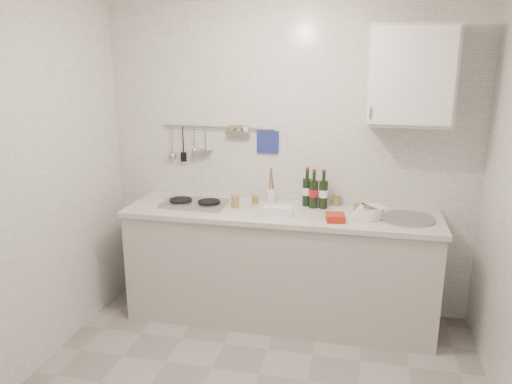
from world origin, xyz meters
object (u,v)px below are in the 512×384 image
Objects in this scene: plate_stack_sink at (369,212)px; utensil_crock at (271,194)px; wine_bottles at (315,188)px; wall_cabinet at (410,76)px; plate_stack_hob at (183,203)px.

utensil_crock is (-0.79, 0.26, 0.03)m from plate_stack_sink.
wine_bottles is 1.05× the size of utensil_crock.
utensil_crock reaches higher than plate_stack_sink.
wine_bottles reaches higher than plate_stack_sink.
wall_cabinet is at bearing -3.76° from wine_bottles.
wine_bottles is at bearing 155.85° from plate_stack_sink.
plate_stack_hob is 1.05× the size of plate_stack_sink.
plate_stack_hob is 0.73m from utensil_crock.
wine_bottles is (-0.42, 0.19, 0.11)m from plate_stack_sink.
plate_stack_sink is 0.78× the size of wine_bottles.
plate_stack_hob is 1.47m from plate_stack_sink.
plate_stack_hob is at bearing 179.22° from plate_stack_sink.
plate_stack_sink is 0.48m from wine_bottles.
plate_stack_hob is (-1.70, -0.13, -1.02)m from wall_cabinet.
plate_stack_sink is at bearing -147.46° from wall_cabinet.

